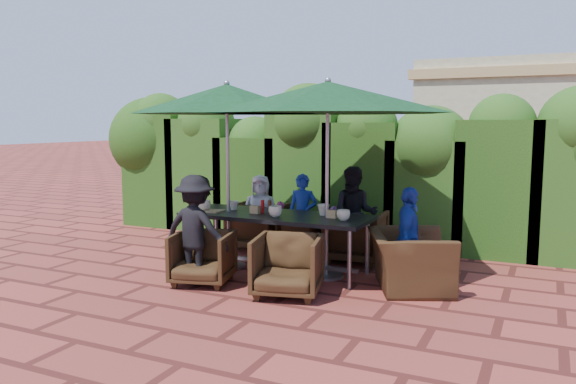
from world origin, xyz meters
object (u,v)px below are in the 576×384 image
at_px(dining_table, 276,220).
at_px(chair_end_right, 410,251).
at_px(chair_far_mid, 309,232).
at_px(umbrella_left, 227,100).
at_px(umbrella_right, 328,98).
at_px(chair_far_right, 356,234).
at_px(chair_far_left, 258,224).
at_px(chair_near_left, 203,255).
at_px(chair_near_right, 287,263).

bearing_deg(dining_table, chair_end_right, -1.29).
height_order(chair_far_mid, chair_end_right, chair_end_right).
distance_m(umbrella_left, umbrella_right, 1.36).
distance_m(umbrella_left, chair_far_right, 2.53).
distance_m(umbrella_left, chair_far_left, 2.15).
xyz_separation_m(umbrella_right, chair_far_mid, (-0.63, 0.93, -1.86)).
relative_size(chair_far_left, chair_near_left, 1.12).
bearing_deg(chair_end_right, umbrella_right, 62.80).
bearing_deg(dining_table, umbrella_left, -173.63).
bearing_deg(chair_far_right, chair_near_left, 50.63).
distance_m(chair_far_left, chair_end_right, 2.79).
height_order(chair_near_right, chair_end_right, chair_end_right).
xyz_separation_m(chair_far_mid, chair_near_right, (0.51, -1.83, 0.02)).
bearing_deg(chair_far_right, chair_far_mid, -5.62).
bearing_deg(dining_table, chair_far_mid, 86.32).
xyz_separation_m(chair_far_mid, chair_far_right, (0.72, -0.03, 0.04)).
relative_size(chair_near_left, chair_near_right, 0.93).
bearing_deg(chair_far_right, chair_far_left, -7.56).
relative_size(dining_table, umbrella_right, 0.82).
bearing_deg(chair_far_mid, chair_far_right, -162.96).
bearing_deg(chair_near_right, umbrella_left, 133.48).
xyz_separation_m(umbrella_left, chair_far_mid, (0.72, 1.03, -1.86)).
xyz_separation_m(chair_far_left, chair_near_right, (1.40, -1.92, -0.02)).
height_order(umbrella_left, chair_near_right, umbrella_left).
relative_size(chair_near_right, chair_end_right, 0.74).
xyz_separation_m(chair_near_left, chair_near_right, (1.12, 0.01, 0.03)).
height_order(umbrella_left, chair_far_mid, umbrella_left).
height_order(umbrella_left, chair_far_right, umbrella_left).
height_order(dining_table, chair_end_right, chair_end_right).
bearing_deg(chair_far_left, dining_table, 127.79).
xyz_separation_m(umbrella_left, chair_far_left, (-0.16, 1.12, -1.82)).
bearing_deg(chair_end_right, chair_far_right, 21.60).
bearing_deg(umbrella_left, chair_far_right, 34.64).
bearing_deg(chair_far_left, chair_end_right, 156.77).
bearing_deg(chair_far_mid, chair_end_right, 169.01).
bearing_deg(umbrella_left, chair_far_left, 98.10).
distance_m(umbrella_left, chair_near_left, 2.04).
bearing_deg(umbrella_right, chair_far_mid, 124.17).
bearing_deg(chair_far_left, chair_near_left, 98.00).
relative_size(chair_far_mid, chair_near_left, 1.02).
bearing_deg(chair_far_left, chair_near_right, 125.72).
relative_size(dining_table, chair_far_left, 3.13).
bearing_deg(chair_near_right, chair_near_left, 166.73).
bearing_deg(chair_near_left, chair_end_right, 5.35).
bearing_deg(umbrella_left, chair_near_left, -81.44).
xyz_separation_m(chair_far_right, chair_near_right, (-0.21, -1.80, -0.02)).
height_order(umbrella_left, chair_far_left, umbrella_left).
bearing_deg(umbrella_right, chair_far_right, 84.12).
distance_m(chair_far_mid, chair_far_right, 0.72).
distance_m(dining_table, umbrella_right, 1.69).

